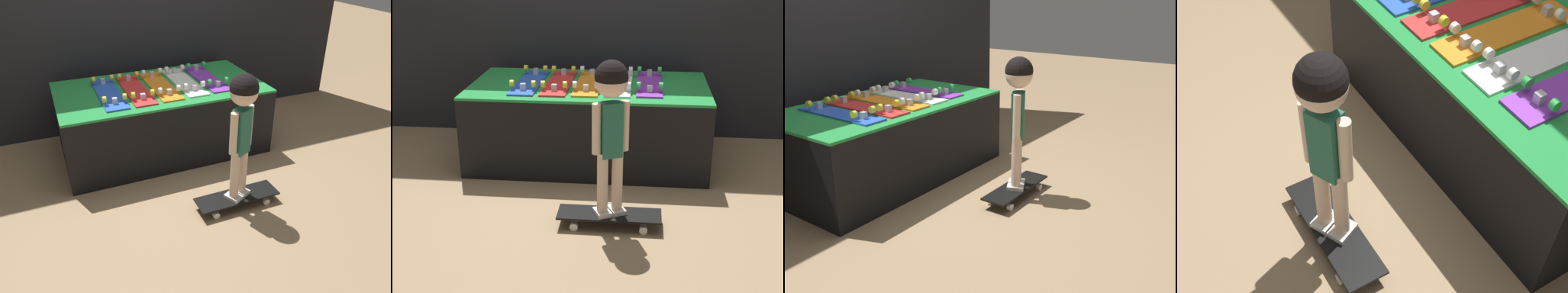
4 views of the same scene
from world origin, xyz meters
The scene contains 10 objects.
ground_plane centered at (0.00, 0.00, 0.00)m, with size 16.00×16.00×0.00m, color #9E7F5B.
back_wall centered at (0.00, 1.31, 1.39)m, with size 4.98×0.10×2.78m.
display_rack centered at (0.00, 0.61, 0.33)m, with size 1.92×1.02×0.65m.
skateboard_blue_on_rack centered at (-0.49, 0.59, 0.67)m, with size 0.20×0.79×0.09m.
skateboard_red_on_rack centered at (-0.24, 0.59, 0.67)m, with size 0.20×0.79×0.09m.
skateboard_orange_on_rack centered at (0.00, 0.60, 0.67)m, with size 0.20×0.79×0.09m.
skateboard_white_on_rack centered at (0.24, 0.62, 0.67)m, with size 0.20×0.79×0.09m.
skateboard_purple_on_rack centered at (0.49, 0.63, 0.67)m, with size 0.20×0.79×0.09m.
skateboard_on_floor centered at (0.25, -0.52, 0.07)m, with size 0.68×0.20×0.09m.
child centered at (0.25, -0.52, 0.80)m, with size 0.23×0.20×1.01m.
Camera 3 is at (-2.58, -2.19, 1.55)m, focal length 42.00 mm.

